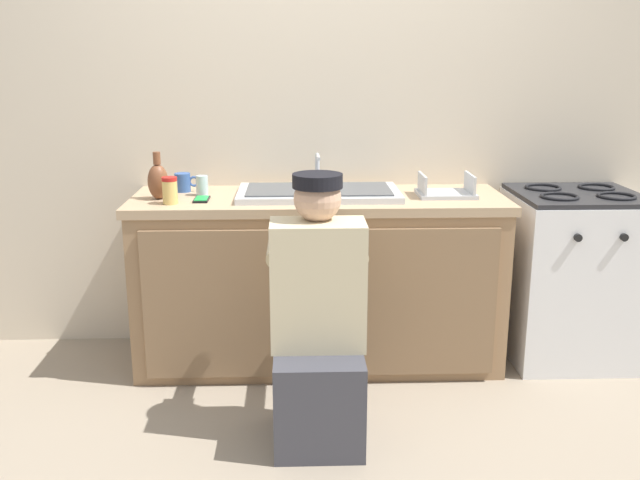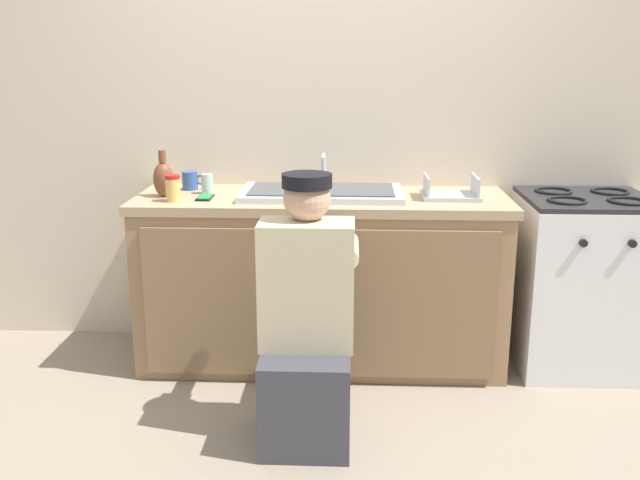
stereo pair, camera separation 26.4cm
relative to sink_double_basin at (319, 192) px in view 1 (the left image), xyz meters
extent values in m
plane|color=gray|center=(0.00, -0.30, -0.89)|extent=(12.00, 12.00, 0.00)
cube|color=beige|center=(0.00, 0.35, 0.36)|extent=(6.00, 0.10, 2.50)
cube|color=#997551|center=(0.00, 0.00, -0.48)|extent=(1.82, 0.60, 0.83)
cube|color=#866747|center=(-0.44, -0.31, -0.48)|extent=(0.80, 0.02, 0.73)
cube|color=#866747|center=(0.44, -0.31, -0.48)|extent=(0.80, 0.02, 0.73)
cube|color=tan|center=(0.00, 0.00, -0.04)|extent=(1.86, 0.62, 0.04)
cube|color=silver|center=(0.00, 0.00, 0.00)|extent=(0.80, 0.44, 0.03)
cube|color=#4C4F51|center=(-0.19, 0.00, 0.01)|extent=(0.33, 0.35, 0.01)
cube|color=#4C4F51|center=(0.19, 0.00, 0.01)|extent=(0.33, 0.35, 0.01)
cylinder|color=#B7BABF|center=(0.00, 0.19, 0.07)|extent=(0.02, 0.02, 0.18)
cylinder|color=#B7BABF|center=(0.00, 0.11, 0.16)|extent=(0.02, 0.16, 0.02)
cube|color=white|center=(1.31, 0.00, -0.46)|extent=(0.63, 0.60, 0.86)
cube|color=#262628|center=(1.31, 0.00, -0.02)|extent=(0.61, 0.59, 0.02)
torus|color=black|center=(1.17, -0.12, -0.01)|extent=(0.19, 0.19, 0.02)
torus|color=black|center=(1.45, -0.12, -0.01)|extent=(0.19, 0.19, 0.02)
torus|color=black|center=(1.17, 0.12, -0.01)|extent=(0.19, 0.19, 0.02)
torus|color=black|center=(1.45, 0.12, -0.01)|extent=(0.19, 0.19, 0.02)
cylinder|color=black|center=(1.20, -0.31, -0.16)|extent=(0.04, 0.02, 0.04)
cylinder|color=black|center=(1.42, -0.31, -0.16)|extent=(0.04, 0.02, 0.04)
cube|color=#3F3F47|center=(-0.03, -0.82, -0.69)|extent=(0.36, 0.40, 0.40)
cube|color=beige|center=(-0.03, -0.76, -0.23)|extent=(0.38, 0.22, 0.52)
sphere|color=tan|center=(-0.03, -0.72, 0.11)|extent=(0.19, 0.19, 0.19)
cylinder|color=black|center=(-0.03, -0.72, 0.19)|extent=(0.20, 0.20, 0.06)
cube|color=black|center=(-0.03, -0.64, 0.17)|extent=(0.13, 0.09, 0.02)
cylinder|color=beige|center=(-0.20, -0.56, -0.14)|extent=(0.08, 0.30, 0.08)
cylinder|color=beige|center=(0.14, -0.56, -0.14)|extent=(0.08, 0.30, 0.08)
cylinder|color=#335699|center=(-0.69, 0.14, 0.03)|extent=(0.08, 0.08, 0.09)
torus|color=#335699|center=(-0.63, 0.14, 0.03)|extent=(0.06, 0.01, 0.06)
cylinder|color=#ADC6CC|center=(-0.58, 0.03, 0.03)|extent=(0.06, 0.06, 0.10)
ellipsoid|color=brown|center=(-0.78, -0.05, 0.07)|extent=(0.10, 0.10, 0.17)
cylinder|color=brown|center=(-0.78, -0.05, 0.18)|extent=(0.04, 0.04, 0.06)
cube|color=#B2B7BC|center=(0.63, -0.02, -0.01)|extent=(0.28, 0.22, 0.02)
cube|color=#B2B7BC|center=(0.51, -0.02, 0.04)|extent=(0.01, 0.21, 0.10)
cube|color=#B2B7BC|center=(0.75, -0.02, 0.04)|extent=(0.01, 0.21, 0.10)
cylinder|color=#DBB760|center=(-0.71, -0.17, 0.04)|extent=(0.07, 0.07, 0.11)
cylinder|color=#B21E19|center=(-0.71, -0.17, 0.10)|extent=(0.07, 0.07, 0.02)
cube|color=black|center=(-0.57, -0.09, -0.01)|extent=(0.07, 0.14, 0.01)
cube|color=green|center=(-0.57, -0.09, -0.01)|extent=(0.06, 0.12, 0.00)
camera|label=1|loc=(-0.11, -3.48, 0.67)|focal=40.00mm
camera|label=2|loc=(0.15, -3.48, 0.67)|focal=40.00mm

